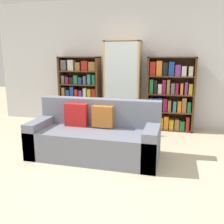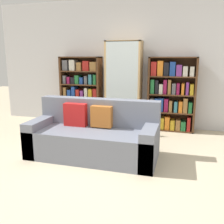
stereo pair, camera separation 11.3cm
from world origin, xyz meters
The scene contains 7 objects.
ground_plane centered at (0.00, 0.00, 0.00)m, with size 16.00×16.00×0.00m, color beige.
wall_back centered at (0.00, 2.55, 1.35)m, with size 6.51×0.06×2.70m.
couch centered at (-0.25, 0.59, 0.30)m, with size 1.93×0.81×0.86m.
bookshelf_left centered at (-1.17, 2.35, 0.74)m, with size 0.92×0.32×1.50m.
display_cabinet centered at (-0.19, 2.33, 0.90)m, with size 0.75×0.36×1.82m.
bookshelf_right centered at (0.79, 2.34, 0.73)m, with size 0.95×0.32×1.50m.
wine_bottle centered at (0.39, 1.81, 0.17)m, with size 0.07×0.07×0.41m.
Camera 1 is at (0.92, -2.86, 1.50)m, focal length 40.00 mm.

